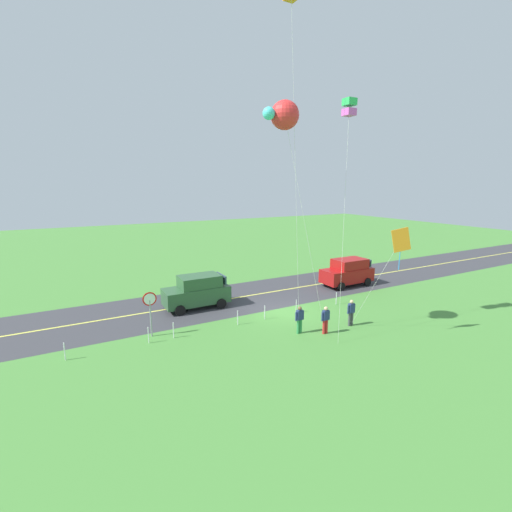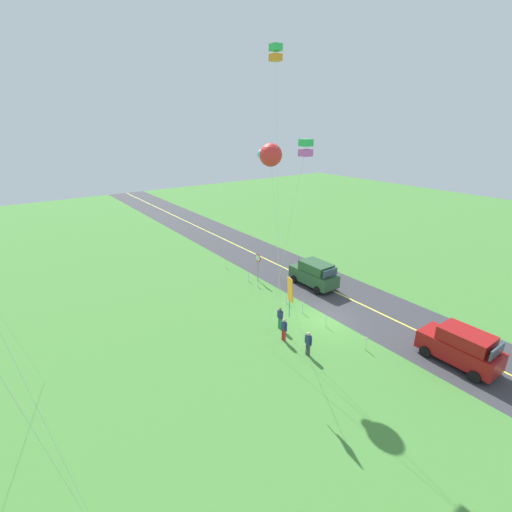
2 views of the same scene
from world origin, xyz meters
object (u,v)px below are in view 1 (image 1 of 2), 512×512
Objects in this scene: person_child_watcher at (351,312)px; kite_pink_drift at (349,108)px; car_suv_foreground at (197,291)px; kite_yellow_high at (400,242)px; car_parked_west_near at (348,272)px; person_adult_near at (325,319)px; person_adult_companion at (300,319)px; kite_red_low at (284,115)px; stop_sign at (150,305)px.

kite_pink_drift is (0.98, 0.04, 11.31)m from person_child_watcher.
kite_yellow_high is at bearing 128.78° from car_suv_foreground.
car_suv_foreground and car_parked_west_near have the same top height.
person_adult_near is 5.81m from kite_yellow_high.
person_adult_companion and person_child_watcher have the same top height.
kite_yellow_high is at bearing -53.34° from person_adult_companion.
car_parked_west_near is 16.03m from kite_red_low.
person_child_watcher is at bearing -70.31° from kite_yellow_high.
kite_pink_drift is (-9.85, 4.15, 10.37)m from stop_sign.
car_suv_foreground is 0.35× the size of kite_pink_drift.
person_adult_near is at bearing 40.73° from car_parked_west_near.
person_adult_companion is 0.26× the size of kite_yellow_high.
car_parked_west_near is at bearing 176.63° from car_suv_foreground.
kite_red_low is (4.65, -0.49, 10.74)m from person_child_watcher.
car_suv_foreground is 13.25m from kite_yellow_high.
person_adult_companion is at bearing -177.72° from kite_red_low.
car_suv_foreground is at bearing 66.95° from person_child_watcher.
person_child_watcher is (-2.09, -0.18, 0.00)m from person_adult_near.
person_child_watcher is (-3.35, 0.54, 0.00)m from person_adult_companion.
person_adult_companion is 3.40m from person_child_watcher.
kite_red_low reaches higher than stop_sign.
car_suv_foreground is at bearing -71.14° from kite_red_low.
person_child_watcher is (5.84, 6.65, -0.29)m from car_parked_west_near.
person_adult_near is (-8.74, 4.29, -0.94)m from stop_sign.
stop_sign is 11.62m from person_child_watcher.
person_adult_near is 0.26× the size of kite_yellow_high.
person_adult_near is at bearing 7.23° from kite_pink_drift.
kite_red_low is 3.75m from kite_pink_drift.
kite_pink_drift is at bearing 129.02° from car_suv_foreground.
stop_sign is at bearing 8.66° from car_parked_west_near.
kite_red_low is at bearing -27.62° from kite_yellow_high.
car_parked_west_near reaches higher than person_adult_near.
kite_red_low is (2.56, -0.67, 10.74)m from person_adult_near.
car_suv_foreground is 1.00× the size of car_parked_west_near.
kite_red_low is 2.00× the size of kite_yellow_high.
person_adult_companion is at bearing 154.54° from stop_sign.
car_suv_foreground is 0.72× the size of kite_yellow_high.
stop_sign is at bearing 40.79° from car_suv_foreground.
kite_yellow_high is (-7.86, 9.79, 4.21)m from car_suv_foreground.
kite_pink_drift reaches higher than kite_red_low.
kite_pink_drift reaches higher than person_adult_companion.
person_adult_near is 11.36m from kite_pink_drift.
person_adult_near is at bearing -48.30° from person_adult_companion.
car_suv_foreground is at bearing -50.98° from kite_pink_drift.
car_parked_west_near is 16.87m from stop_sign.
car_suv_foreground reaches higher than person_adult_near.
person_child_watcher is 11.71m from kite_red_low.
kite_red_low is at bearing 149.69° from stop_sign.
person_adult_near and person_adult_companion have the same top height.
kite_yellow_high reaches higher than person_adult_near.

